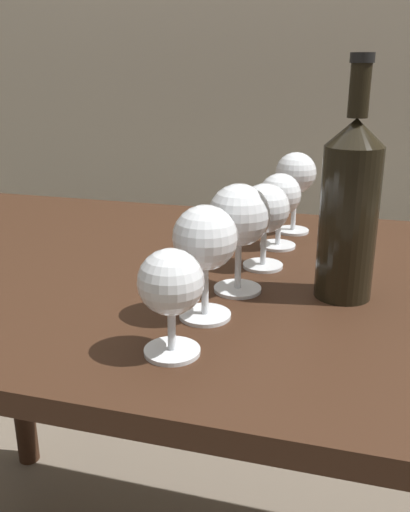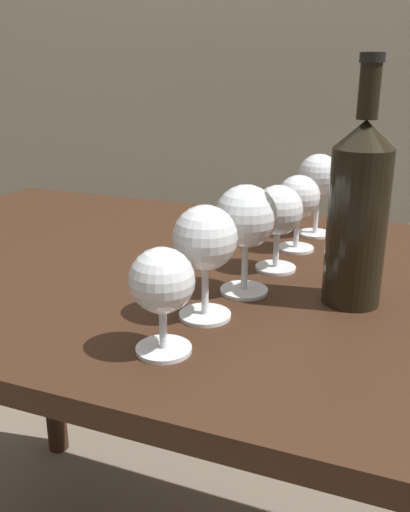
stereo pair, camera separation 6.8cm
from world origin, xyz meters
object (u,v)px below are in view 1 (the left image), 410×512
object	(u,v)px
wine_glass_pinot	(280,197)
wine_glass_rose	(239,218)
wine_bottle	(349,207)
wine_glass_cabernet	(265,211)
wine_glass_white	(205,240)
wine_glass_port	(296,175)
wine_glass_amber	(171,286)

from	to	relation	value
wine_glass_pinot	wine_glass_rose	bearing A→B (deg)	-96.65
wine_bottle	wine_glass_cabernet	bearing A→B (deg)	146.36
wine_glass_white	wine_glass_port	distance (m)	0.41
wine_glass_rose	wine_glass_port	size ratio (longest dim) A/B	1.01
wine_glass_white	wine_glass_port	size ratio (longest dim) A/B	0.96
wine_glass_white	wine_glass_port	world-z (taller)	wine_glass_port
wine_glass_amber	wine_glass_pinot	world-z (taller)	wine_glass_pinot
wine_glass_white	wine_glass_port	xyz separation A→B (m)	(0.06, 0.41, 0.01)
wine_glass_rose	wine_bottle	bearing A→B (deg)	8.68
wine_glass_amber	wine_bottle	world-z (taller)	wine_bottle
wine_bottle	wine_glass_amber	bearing A→B (deg)	-128.82
wine_bottle	wine_glass_white	bearing A→B (deg)	-144.52
wine_glass_cabernet	wine_glass_pinot	distance (m)	0.11
wine_glass_rose	wine_glass_white	bearing A→B (deg)	-102.57
wine_glass_amber	wine_glass_pinot	xyz separation A→B (m)	(0.06, 0.41, 0.01)
wine_glass_amber	wine_glass_white	bearing A→B (deg)	84.22
wine_glass_rose	wine_glass_pinot	world-z (taller)	wine_glass_rose
wine_glass_port	wine_glass_amber	bearing A→B (deg)	-97.89
wine_glass_amber	wine_glass_white	xyz separation A→B (m)	(0.01, 0.10, 0.02)
wine_glass_port	wine_bottle	bearing A→B (deg)	-70.22
wine_glass_cabernet	wine_glass_pinot	xyz separation A→B (m)	(0.01, 0.11, -0.00)
wine_glass_amber	wine_glass_rose	bearing A→B (deg)	80.87
wine_glass_amber	wine_glass_white	world-z (taller)	wine_glass_white
wine_glass_amber	wine_glass_rose	distance (m)	0.20
wine_glass_white	wine_glass_cabernet	distance (m)	0.20
wine_glass_port	wine_bottle	distance (m)	0.31
wine_bottle	wine_glass_rose	bearing A→B (deg)	-171.32
wine_glass_port	wine_bottle	world-z (taller)	wine_bottle
wine_glass_cabernet	wine_glass_pinot	bearing A→B (deg)	86.15
wine_glass_amber	wine_glass_rose	xyz separation A→B (m)	(0.03, 0.20, 0.02)
wine_glass_rose	wine_glass_cabernet	bearing A→B (deg)	80.52
wine_glass_rose	wine_glass_port	world-z (taller)	wine_glass_rose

